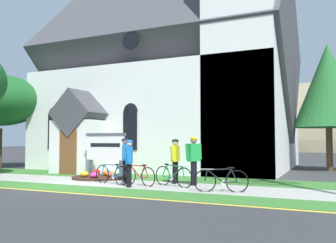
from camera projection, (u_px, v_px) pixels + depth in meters
ground at (126, 176)px, 16.40m from camera, size 140.00×140.00×0.00m
sidewalk_slab at (83, 181)px, 14.30m from camera, size 32.00×2.34×0.01m
grass_verge at (49, 187)px, 12.58m from camera, size 32.00×1.44×0.01m
church_lawn at (116, 176)px, 16.49m from camera, size 24.00×2.48×0.01m
curb_paint_stripe at (30, 190)px, 11.79m from camera, size 28.00×0.16×0.01m
church_building at (178, 84)px, 22.39m from camera, size 14.23×12.76×13.32m
church_sign at (105, 148)px, 15.76m from camera, size 2.03×0.14×1.94m
flower_bed at (99, 177)px, 15.27m from camera, size 2.25×2.25×0.34m
bicycle_blue at (221, 180)px, 11.32m from camera, size 1.65×0.52×0.80m
bicycle_red at (139, 175)px, 13.03m from camera, size 1.63×0.59×0.78m
bicycle_green at (112, 174)px, 13.39m from camera, size 1.68×0.45×0.78m
bicycle_black at (173, 176)px, 12.69m from camera, size 1.66×0.62×0.81m
cyclist_in_white_jersey at (125, 156)px, 14.02m from camera, size 0.41×0.68×1.70m
cyclist_in_blue_jersey at (175, 157)px, 13.57m from camera, size 0.29×0.76×1.67m
cyclist_in_yellow_jersey at (194, 156)px, 13.00m from camera, size 0.41×0.67×1.75m
cyclist_in_green_jersey at (129, 160)px, 12.53m from camera, size 0.37×0.70×1.64m
roadside_conifer at (328, 85)px, 19.44m from camera, size 3.68×3.68×6.86m
yard_deciduous_tree at (0, 101)px, 20.85m from camera, size 4.76×4.76×5.37m
distant_hill at (322, 149)px, 67.21m from camera, size 94.26×43.65×24.40m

